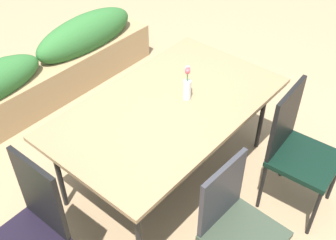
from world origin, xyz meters
The scene contains 7 objects.
ground_plane centered at (0.00, 0.00, 0.00)m, with size 12.00×12.00×0.00m, color #9E7F5B.
dining_table centered at (0.00, 0.02, 0.68)m, with size 1.78×1.05×0.73m.
chair_near_right centered at (0.39, -0.84, 0.56)m, with size 0.47×0.47×1.00m.
chair_end_left centered at (-1.23, 0.03, 0.57)m, with size 0.42×0.42×1.02m.
chair_near_left centered at (-0.40, -0.85, 0.51)m, with size 0.44×0.44×0.91m.
flower_vase centered at (0.15, -0.03, 0.85)m, with size 0.06×0.06×0.28m.
planter_box centered at (-0.03, 1.62, 0.33)m, with size 2.68×0.42×0.71m.
Camera 1 is at (-1.81, -1.51, 2.60)m, focal length 44.21 mm.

